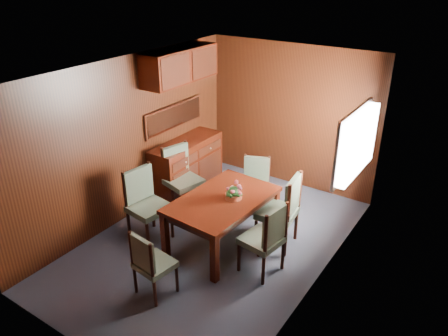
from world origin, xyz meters
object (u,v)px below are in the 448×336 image
Objects in this scene: sideboard at (187,166)px; dining_table at (223,205)px; flower_centerpiece at (234,191)px; chair_head at (150,262)px; chair_left_near at (145,200)px; chair_right_near at (267,236)px.

sideboard reaches higher than dining_table.
sideboard is 0.89× the size of dining_table.
flower_centerpiece reaches higher than sideboard.
dining_table is 1.33m from chair_head.
chair_left_near reaches higher than flower_centerpiece.
chair_right_near reaches higher than chair_head.
chair_head is 1.46m from flower_centerpiece.
chair_right_near is 1.14× the size of chair_head.
chair_left_near is at bearing -151.72° from dining_table.
chair_right_near is at bearing 105.40° from chair_left_near.
chair_right_near is at bearing -28.48° from sideboard.
chair_left_near reaches higher than chair_right_near.
chair_head is at bearing -61.09° from sideboard.
flower_centerpiece is (0.22, 1.40, 0.35)m from chair_head.
chair_head is at bearing -90.99° from dining_table.
chair_right_near is at bearing -12.39° from dining_table.
chair_right_near is at bearing 58.20° from chair_head.
flower_centerpiece is (-0.68, 0.31, 0.28)m from chair_right_near.
sideboard is at bearing 149.80° from flower_centerpiece.
dining_table is 6.54× the size of flower_centerpiece.
sideboard is at bearing 148.67° from dining_table.
chair_left_near is (-0.98, -0.45, -0.03)m from dining_table.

